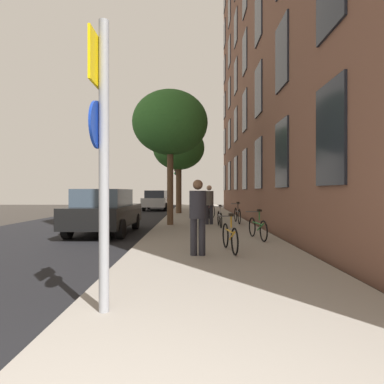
{
  "coord_description": "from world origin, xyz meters",
  "views": [
    {
      "loc": [
        0.52,
        -1.04,
        1.54
      ],
      "look_at": [
        0.5,
        13.61,
        1.52
      ],
      "focal_mm": 29.53,
      "sensor_mm": 36.0,
      "label": 1
    }
  ],
  "objects_px": {
    "bicycle_2": "(220,218)",
    "bicycle_4": "(211,213)",
    "traffic_light": "(178,179)",
    "bicycle_3": "(238,215)",
    "car_1": "(157,200)",
    "bicycle_5": "(211,210)",
    "pedestrian_1": "(210,202)",
    "car_0": "(105,211)",
    "tree_near": "(171,123)",
    "pedestrian_0": "(198,212)",
    "tree_far": "(179,148)",
    "bicycle_1": "(258,228)",
    "sign_post": "(102,145)",
    "bicycle_0": "(230,236)"
  },
  "relations": [
    {
      "from": "bicycle_2",
      "to": "car_1",
      "type": "height_order",
      "value": "car_1"
    },
    {
      "from": "tree_near",
      "to": "pedestrian_0",
      "type": "xyz_separation_m",
      "value": [
        1.07,
        -6.54,
        -3.4
      ]
    },
    {
      "from": "sign_post",
      "to": "bicycle_4",
      "type": "distance_m",
      "value": 12.35
    },
    {
      "from": "car_0",
      "to": "sign_post",
      "type": "bearing_deg",
      "value": -74.8
    },
    {
      "from": "traffic_light",
      "to": "bicycle_3",
      "type": "xyz_separation_m",
      "value": [
        3.31,
        -12.51,
        -2.15
      ]
    },
    {
      "from": "tree_near",
      "to": "pedestrian_1",
      "type": "height_order",
      "value": "tree_near"
    },
    {
      "from": "bicycle_1",
      "to": "car_1",
      "type": "distance_m",
      "value": 17.44
    },
    {
      "from": "tree_near",
      "to": "bicycle_4",
      "type": "xyz_separation_m",
      "value": [
        1.87,
        2.23,
        -4.02
      ]
    },
    {
      "from": "traffic_light",
      "to": "bicycle_2",
      "type": "bearing_deg",
      "value": -80.36
    },
    {
      "from": "bicycle_4",
      "to": "car_0",
      "type": "relative_size",
      "value": 0.38
    },
    {
      "from": "bicycle_5",
      "to": "pedestrian_0",
      "type": "xyz_separation_m",
      "value": [
        -0.91,
        -10.65,
        0.58
      ]
    },
    {
      "from": "tree_far",
      "to": "bicycle_3",
      "type": "height_order",
      "value": "tree_far"
    },
    {
      "from": "bicycle_4",
      "to": "tree_far",
      "type": "bearing_deg",
      "value": 109.31
    },
    {
      "from": "bicycle_2",
      "to": "car_0",
      "type": "bearing_deg",
      "value": -163.72
    },
    {
      "from": "bicycle_2",
      "to": "bicycle_4",
      "type": "bearing_deg",
      "value": 93.59
    },
    {
      "from": "bicycle_1",
      "to": "bicycle_3",
      "type": "relative_size",
      "value": 0.95
    },
    {
      "from": "bicycle_2",
      "to": "bicycle_5",
      "type": "bearing_deg",
      "value": 90.96
    },
    {
      "from": "car_1",
      "to": "bicycle_0",
      "type": "bearing_deg",
      "value": -78.37
    },
    {
      "from": "pedestrian_1",
      "to": "car_0",
      "type": "distance_m",
      "value": 4.51
    },
    {
      "from": "tree_far",
      "to": "bicycle_2",
      "type": "xyz_separation_m",
      "value": [
        2.01,
        -8.24,
        -3.95
      ]
    },
    {
      "from": "tree_far",
      "to": "tree_near",
      "type": "bearing_deg",
      "value": -90.42
    },
    {
      "from": "bicycle_1",
      "to": "pedestrian_0",
      "type": "distance_m",
      "value": 3.08
    },
    {
      "from": "tree_near",
      "to": "car_1",
      "type": "relative_size",
      "value": 1.29
    },
    {
      "from": "tree_near",
      "to": "bicycle_0",
      "type": "distance_m",
      "value": 7.5
    },
    {
      "from": "traffic_light",
      "to": "pedestrian_1",
      "type": "xyz_separation_m",
      "value": [
        2.01,
        -13.06,
        -1.55
      ]
    },
    {
      "from": "bicycle_3",
      "to": "bicycle_4",
      "type": "xyz_separation_m",
      "value": [
        -1.12,
        1.55,
        -0.03
      ]
    },
    {
      "from": "bicycle_3",
      "to": "car_1",
      "type": "xyz_separation_m",
      "value": [
        -4.99,
        11.9,
        0.35
      ]
    },
    {
      "from": "tree_near",
      "to": "pedestrian_0",
      "type": "relative_size",
      "value": 3.41
    },
    {
      "from": "tree_near",
      "to": "pedestrian_1",
      "type": "bearing_deg",
      "value": 4.57
    },
    {
      "from": "pedestrian_1",
      "to": "bicycle_1",
      "type": "bearing_deg",
      "value": -74.12
    },
    {
      "from": "traffic_light",
      "to": "bicycle_0",
      "type": "bearing_deg",
      "value": -83.6
    },
    {
      "from": "tree_near",
      "to": "bicycle_4",
      "type": "distance_m",
      "value": 4.96
    },
    {
      "from": "tree_far",
      "to": "bicycle_1",
      "type": "xyz_separation_m",
      "value": [
        2.85,
        -11.57,
        -3.95
      ]
    },
    {
      "from": "tree_near",
      "to": "bicycle_2",
      "type": "xyz_separation_m",
      "value": [
        2.06,
        -0.83,
        -4.02
      ]
    },
    {
      "from": "sign_post",
      "to": "bicycle_5",
      "type": "relative_size",
      "value": 1.99
    },
    {
      "from": "traffic_light",
      "to": "bicycle_1",
      "type": "bearing_deg",
      "value": -79.47
    },
    {
      "from": "bicycle_2",
      "to": "pedestrian_1",
      "type": "relative_size",
      "value": 0.93
    },
    {
      "from": "pedestrian_0",
      "to": "pedestrian_1",
      "type": "height_order",
      "value": "pedestrian_1"
    },
    {
      "from": "bicycle_1",
      "to": "bicycle_3",
      "type": "height_order",
      "value": "bicycle_3"
    },
    {
      "from": "bicycle_1",
      "to": "bicycle_5",
      "type": "xyz_separation_m",
      "value": [
        -0.93,
        8.26,
        0.03
      ]
    },
    {
      "from": "tree_far",
      "to": "car_1",
      "type": "relative_size",
      "value": 1.3
    },
    {
      "from": "bicycle_3",
      "to": "pedestrian_0",
      "type": "xyz_separation_m",
      "value": [
        -1.93,
        -7.22,
        0.59
      ]
    },
    {
      "from": "pedestrian_0",
      "to": "pedestrian_1",
      "type": "distance_m",
      "value": 6.7
    },
    {
      "from": "bicycle_4",
      "to": "traffic_light",
      "type": "bearing_deg",
      "value": 101.3
    },
    {
      "from": "bicycle_1",
      "to": "bicycle_2",
      "type": "distance_m",
      "value": 3.43
    },
    {
      "from": "car_0",
      "to": "bicycle_1",
      "type": "bearing_deg",
      "value": -21.93
    },
    {
      "from": "traffic_light",
      "to": "car_1",
      "type": "xyz_separation_m",
      "value": [
        -1.68,
        -0.62,
        -1.8
      ]
    },
    {
      "from": "tree_far",
      "to": "car_1",
      "type": "bearing_deg",
      "value": 111.67
    },
    {
      "from": "tree_near",
      "to": "bicycle_5",
      "type": "xyz_separation_m",
      "value": [
        1.98,
        4.11,
        -3.98
      ]
    },
    {
      "from": "traffic_light",
      "to": "bicycle_3",
      "type": "height_order",
      "value": "traffic_light"
    }
  ]
}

